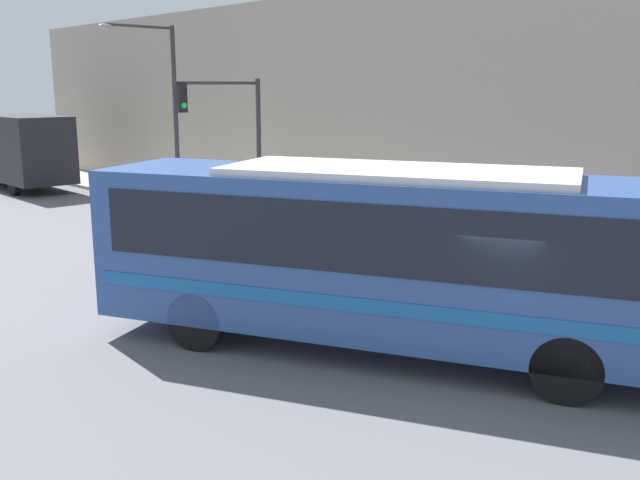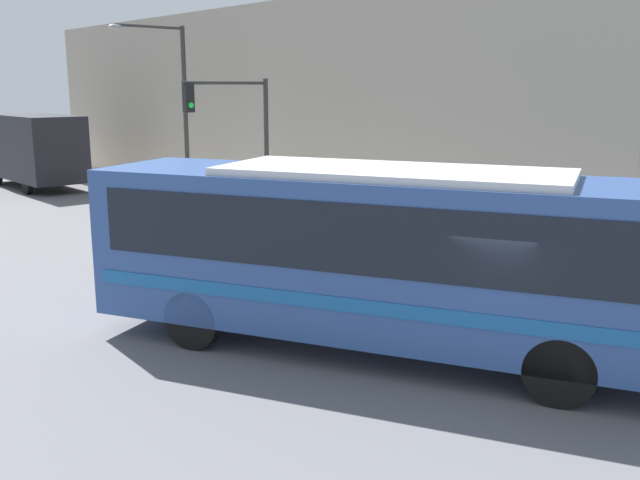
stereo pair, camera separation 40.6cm
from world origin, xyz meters
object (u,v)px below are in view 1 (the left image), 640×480
Objects in this scene: city_bus at (395,247)px; traffic_light_pole at (230,124)px; fire_hydrant at (537,264)px; parking_meter at (325,209)px; delivery_truck at (22,150)px; street_lamp at (165,97)px.

traffic_light_pole is at bearing 41.15° from city_bus.
traffic_light_pole is (-1.03, 10.77, 2.92)m from fire_hydrant.
city_bus is at bearing -126.14° from parking_meter.
fire_hydrant is 7.35m from parking_meter.
city_bus is 13.69× the size of fire_hydrant.
traffic_light_pole reaches higher than city_bus.
parking_meter is (2.61, -17.48, -0.86)m from delivery_truck.
traffic_light_pole is 4.05× the size of parking_meter.
delivery_truck reaches higher than parking_meter.
city_bus is 5.92m from fire_hydrant.
street_lamp reaches higher than city_bus.
parking_meter is at bearing -88.64° from street_lamp.
delivery_truck is 1.02× the size of street_lamp.
street_lamp is at bearing -74.52° from delivery_truck.
city_bus is 1.57× the size of delivery_truck.
street_lamp is at bearing 81.29° from traffic_light_pole.
city_bus is 9.20× the size of parking_meter.
street_lamp is (5.53, 16.66, 2.35)m from city_bus.
street_lamp reaches higher than delivery_truck.
street_lamp is at bearing 90.74° from fire_hydrant.
city_bus is 9.77m from parking_meter.
delivery_truck is at bearing 56.76° from city_bus.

